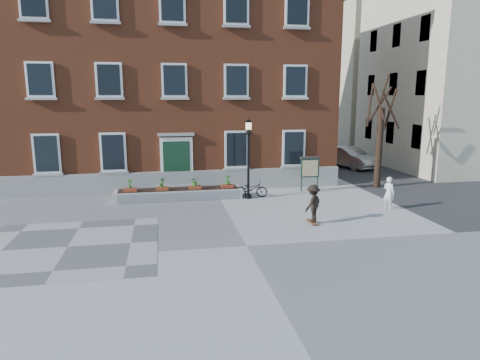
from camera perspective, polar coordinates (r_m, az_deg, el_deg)
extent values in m
plane|color=#A2A1A4|center=(14.76, 0.89, -8.79)|extent=(100.00, 100.00, 0.00)
cube|color=#565658|center=(15.79, -22.00, -8.26)|extent=(6.00, 6.00, 0.01)
imported|color=black|center=(21.50, 1.50, -1.20)|extent=(1.71, 0.93, 0.85)
imported|color=#AAACAF|center=(31.33, 14.37, 2.94)|extent=(2.82, 4.67, 1.45)
imported|color=white|center=(20.29, 19.23, -1.65)|extent=(0.57, 0.65, 1.50)
cube|color=brown|center=(27.62, -9.10, 13.06)|extent=(18.00, 10.00, 12.00)
cube|color=gray|center=(22.94, -8.36, -0.21)|extent=(18.00, 0.24, 1.10)
cube|color=#9D9D98|center=(22.90, -8.32, -1.38)|extent=(2.60, 0.80, 0.20)
cube|color=#9C9C97|center=(23.01, -8.35, -0.81)|extent=(2.20, 0.50, 0.20)
cube|color=white|center=(22.79, -8.44, 2.52)|extent=(1.70, 0.12, 2.50)
cube|color=#12331E|center=(22.75, -8.43, 2.25)|extent=(1.40, 0.06, 2.30)
cube|color=#969792|center=(22.58, -8.54, 6.02)|extent=(1.90, 0.25, 0.15)
cube|color=silver|center=(23.38, -24.38, 3.22)|extent=(1.30, 0.10, 2.00)
cube|color=black|center=(23.33, -24.41, 3.21)|extent=(1.08, 0.04, 1.78)
cube|color=#A3A39E|center=(23.48, -24.20, 0.64)|extent=(1.44, 0.20, 0.12)
cube|color=white|center=(23.22, -25.11, 12.04)|extent=(1.30, 0.10, 1.70)
cube|color=black|center=(23.17, -25.14, 12.05)|extent=(1.08, 0.04, 1.48)
cube|color=#AAAAA5|center=(23.15, -24.95, 9.80)|extent=(1.44, 0.20, 0.12)
cube|color=silver|center=(23.61, -25.88, 20.78)|extent=(1.30, 0.10, 1.70)
cube|color=black|center=(23.56, -25.91, 20.80)|extent=(1.08, 0.04, 1.48)
cube|color=#A3A39E|center=(23.40, -25.72, 18.62)|extent=(1.44, 0.20, 0.12)
cube|color=white|center=(22.82, -16.55, 3.58)|extent=(1.30, 0.10, 2.00)
cube|color=black|center=(22.77, -16.56, 3.57)|extent=(1.08, 0.04, 1.78)
cube|color=gray|center=(22.91, -16.42, 0.94)|extent=(1.44, 0.20, 0.12)
cube|color=white|center=(22.65, -17.07, 12.64)|extent=(1.30, 0.10, 1.70)
cube|color=black|center=(22.60, -17.08, 12.65)|extent=(1.08, 0.04, 1.48)
cube|color=gray|center=(22.58, -16.95, 10.34)|extent=(1.44, 0.20, 0.12)
cube|color=white|center=(23.05, -17.62, 21.61)|extent=(1.30, 0.10, 1.70)
cube|color=black|center=(23.00, -17.64, 21.63)|extent=(1.08, 0.04, 1.48)
cube|color=#9A9A95|center=(22.84, -17.50, 19.40)|extent=(1.44, 0.20, 0.12)
cube|color=silver|center=(22.52, -8.75, 13.01)|extent=(1.30, 0.10, 1.70)
cube|color=black|center=(22.47, -8.75, 13.01)|extent=(1.08, 0.04, 1.48)
cube|color=#A1A19B|center=(22.45, -8.68, 10.69)|extent=(1.44, 0.20, 0.12)
cube|color=white|center=(22.93, -9.04, 22.03)|extent=(1.30, 0.10, 1.70)
cube|color=black|center=(22.88, -9.04, 22.05)|extent=(1.08, 0.04, 1.48)
cube|color=#A2A29D|center=(22.71, -8.96, 19.81)|extent=(1.44, 0.20, 0.12)
cube|color=silver|center=(23.01, -0.48, 4.11)|extent=(1.30, 0.10, 2.00)
cube|color=black|center=(22.97, -0.46, 4.10)|extent=(1.08, 0.04, 1.78)
cube|color=#A1A19B|center=(23.11, -0.45, 1.48)|extent=(1.44, 0.20, 0.12)
cube|color=silver|center=(22.85, -0.49, 13.11)|extent=(1.30, 0.10, 1.70)
cube|color=black|center=(22.80, -0.47, 13.11)|extent=(1.08, 0.04, 1.48)
cube|color=#979792|center=(22.78, -0.46, 10.82)|extent=(1.44, 0.20, 0.12)
cube|color=white|center=(23.25, -0.51, 22.01)|extent=(1.30, 0.10, 1.70)
cube|color=black|center=(23.20, -0.49, 22.03)|extent=(1.08, 0.04, 1.48)
cube|color=gray|center=(23.04, -0.48, 19.81)|extent=(1.44, 0.20, 0.12)
cube|color=white|center=(23.77, 7.17, 4.25)|extent=(1.30, 0.10, 2.00)
cube|color=black|center=(23.72, 7.20, 4.24)|extent=(1.08, 0.04, 1.78)
cube|color=gray|center=(23.86, 7.15, 1.71)|extent=(1.44, 0.20, 0.12)
cube|color=white|center=(23.61, 7.38, 12.96)|extent=(1.30, 0.10, 1.70)
cube|color=black|center=(23.56, 7.42, 12.96)|extent=(1.08, 0.04, 1.48)
cube|color=#ABACA6|center=(23.54, 7.37, 10.74)|extent=(1.44, 0.20, 0.12)
cube|color=white|center=(23.99, 7.62, 21.58)|extent=(1.30, 0.10, 1.70)
cube|color=black|center=(23.95, 7.65, 21.60)|extent=(1.08, 0.04, 1.48)
cube|color=gray|center=(23.79, 7.60, 19.45)|extent=(1.44, 0.20, 0.12)
cube|color=beige|center=(21.36, -8.17, -1.88)|extent=(6.20, 1.10, 0.50)
cube|color=#B9B9B9|center=(20.81, -8.11, -2.22)|extent=(5.80, 0.02, 0.40)
cube|color=black|center=(21.30, -8.19, -1.22)|extent=(5.80, 0.90, 0.06)
cube|color=maroon|center=(21.09, -14.43, -1.32)|extent=(0.60, 0.25, 0.20)
imported|color=#29641E|center=(21.02, -14.47, -0.45)|extent=(0.24, 0.24, 0.45)
cube|color=brown|center=(21.03, -10.35, -1.18)|extent=(0.60, 0.25, 0.20)
imported|color=#377021|center=(20.96, -10.38, -0.31)|extent=(0.25, 0.25, 0.45)
cube|color=brown|center=(21.08, -6.00, -1.02)|extent=(0.60, 0.25, 0.20)
imported|color=#336A1F|center=(21.01, -6.01, -0.16)|extent=(0.40, 0.40, 0.45)
cube|color=maroon|center=(21.26, -1.69, -0.87)|extent=(0.60, 0.25, 0.20)
imported|color=#2B6F21|center=(21.19, -1.70, -0.01)|extent=(0.25, 0.25, 0.45)
cylinder|color=black|center=(24.74, 18.05, 4.06)|extent=(0.36, 0.36, 4.40)
cylinder|color=#311F16|center=(24.83, 19.38, 8.84)|extent=(0.12, 1.12, 2.23)
cylinder|color=black|center=(25.12, 18.15, 9.54)|extent=(1.18, 0.49, 1.97)
cylinder|color=black|center=(24.66, 16.96, 9.58)|extent=(0.88, 1.14, 2.35)
cylinder|color=black|center=(24.24, 18.02, 9.92)|extent=(0.60, 0.77, 1.90)
cylinder|color=black|center=(24.13, 19.48, 8.67)|extent=(1.39, 0.55, 1.95)
cylinder|color=#312116|center=(24.77, 18.68, 11.40)|extent=(0.43, 0.48, 1.58)
cube|color=#37373A|center=(35.22, 14.48, 2.63)|extent=(8.00, 36.00, 0.01)
cube|color=beige|center=(34.56, 27.28, 13.25)|extent=(10.00, 11.00, 14.00)
cube|color=beige|center=(44.71, 17.70, 12.57)|extent=(10.00, 11.00, 13.00)
cube|color=#3C3734|center=(45.43, 18.24, 21.09)|extent=(10.40, 11.40, 0.50)
cube|color=black|center=(29.15, 22.52, 5.36)|extent=(0.08, 1.00, 1.50)
cube|color=black|center=(31.88, 19.42, 6.00)|extent=(0.08, 1.00, 1.50)
cube|color=black|center=(34.69, 16.81, 6.54)|extent=(0.08, 1.00, 1.50)
cube|color=black|center=(29.05, 23.01, 11.84)|extent=(0.08, 1.00, 1.50)
cube|color=black|center=(31.79, 19.81, 11.93)|extent=(0.08, 1.00, 1.50)
cube|color=black|center=(34.60, 17.12, 11.98)|extent=(0.08, 1.00, 1.50)
cube|color=black|center=(29.31, 23.51, 18.08)|extent=(0.08, 1.00, 1.50)
cube|color=black|center=(32.02, 20.21, 17.65)|extent=(0.08, 1.00, 1.50)
cube|color=black|center=(34.82, 17.44, 17.25)|extent=(0.08, 1.00, 1.50)
cylinder|color=black|center=(21.35, 1.11, -2.19)|extent=(0.32, 0.32, 0.20)
cylinder|color=black|center=(21.05, 1.13, 1.79)|extent=(0.12, 0.12, 3.20)
cone|color=black|center=(20.84, 1.15, 6.54)|extent=(0.40, 0.40, 0.30)
cube|color=beige|center=(20.82, 1.15, 7.23)|extent=(0.24, 0.24, 0.34)
cone|color=black|center=(20.80, 1.15, 7.91)|extent=(0.40, 0.40, 0.16)
cylinder|color=#193326|center=(22.96, 8.22, 0.69)|extent=(0.08, 0.08, 1.80)
cylinder|color=#1A3423|center=(23.26, 10.32, 0.76)|extent=(0.08, 0.08, 1.80)
cube|color=#183125|center=(23.04, 9.30, 1.58)|extent=(1.00, 0.10, 1.00)
cube|color=beige|center=(22.99, 9.35, 1.56)|extent=(0.85, 0.02, 0.85)
cube|color=#393331|center=(22.96, 9.35, 2.99)|extent=(1.10, 0.16, 0.10)
cube|color=brown|center=(17.49, 9.61, -5.52)|extent=(0.22, 0.78, 0.03)
cylinder|color=black|center=(17.22, 9.64, -5.91)|extent=(0.03, 0.05, 0.05)
cylinder|color=black|center=(17.28, 10.21, -5.87)|extent=(0.03, 0.05, 0.05)
cylinder|color=black|center=(17.72, 9.03, -5.40)|extent=(0.03, 0.05, 0.05)
cylinder|color=black|center=(17.78, 9.58, -5.36)|extent=(0.03, 0.05, 0.05)
imported|color=black|center=(17.28, 9.70, -3.08)|extent=(1.10, 1.06, 1.51)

